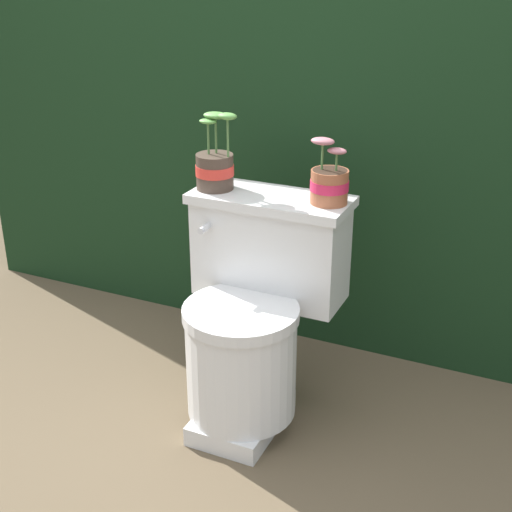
% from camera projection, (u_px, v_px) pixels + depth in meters
% --- Properties ---
extents(ground_plane, '(12.00, 12.00, 0.00)m').
position_uv_depth(ground_plane, '(220.00, 425.00, 2.32)').
color(ground_plane, brown).
extents(hedge_backdrop, '(2.95, 1.04, 1.53)m').
position_uv_depth(hedge_backdrop, '(344.00, 119.00, 2.98)').
color(hedge_backdrop, black).
rests_on(hedge_backdrop, ground).
extents(toilet, '(0.50, 0.51, 0.72)m').
position_uv_depth(toilet, '(253.00, 316.00, 2.25)').
color(toilet, silver).
rests_on(toilet, ground).
extents(potted_plant_left, '(0.14, 0.12, 0.25)m').
position_uv_depth(potted_plant_left, '(215.00, 166.00, 2.24)').
color(potted_plant_left, '#47382D').
rests_on(potted_plant_left, toilet).
extents(potted_plant_midleft, '(0.12, 0.12, 0.20)m').
position_uv_depth(potted_plant_midleft, '(329.00, 183.00, 2.12)').
color(potted_plant_midleft, '#9E5638').
rests_on(potted_plant_midleft, toilet).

